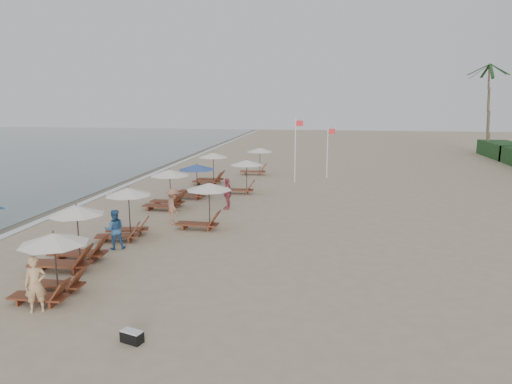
% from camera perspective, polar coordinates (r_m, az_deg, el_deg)
% --- Properties ---
extents(ground, '(160.00, 160.00, 0.00)m').
position_cam_1_polar(ground, '(18.16, -2.63, -8.63)').
color(ground, tan).
rests_on(ground, ground).
extents(wet_sand_band, '(3.20, 140.00, 0.01)m').
position_cam_1_polar(wet_sand_band, '(31.74, -21.44, -0.74)').
color(wet_sand_band, '#6B5E4C').
rests_on(wet_sand_band, ground).
extents(foam_line, '(0.50, 140.00, 0.02)m').
position_cam_1_polar(foam_line, '(31.11, -19.37, -0.82)').
color(foam_line, white).
rests_on(foam_line, ground).
extents(lounger_station_0, '(2.38, 2.13, 2.13)m').
position_cam_1_polar(lounger_station_0, '(16.09, -23.85, -8.07)').
color(lounger_station_0, brown).
rests_on(lounger_station_0, ground).
extents(lounger_station_1, '(2.66, 2.20, 2.34)m').
position_cam_1_polar(lounger_station_1, '(18.86, -21.67, -5.56)').
color(lounger_station_1, brown).
rests_on(lounger_station_1, ground).
extents(lounger_station_2, '(2.48, 2.18, 2.33)m').
position_cam_1_polar(lounger_station_2, '(21.77, -15.75, -2.61)').
color(lounger_station_2, brown).
rests_on(lounger_station_2, ground).
extents(lounger_station_3, '(2.65, 2.29, 2.26)m').
position_cam_1_polar(lounger_station_3, '(27.21, -10.91, 0.32)').
color(lounger_station_3, brown).
rests_on(lounger_station_3, ground).
extents(lounger_station_4, '(2.68, 2.35, 2.14)m').
position_cam_1_polar(lounger_station_4, '(30.03, -7.65, 1.41)').
color(lounger_station_4, brown).
rests_on(lounger_station_4, ground).
extents(lounger_station_5, '(2.60, 2.23, 2.33)m').
position_cam_1_polar(lounger_station_5, '(34.71, -5.62, 2.82)').
color(lounger_station_5, brown).
rests_on(lounger_station_5, ground).
extents(inland_station_0, '(2.74, 2.24, 2.22)m').
position_cam_1_polar(inland_station_0, '(22.61, -6.42, -1.17)').
color(inland_station_0, brown).
rests_on(inland_station_0, ground).
extents(inland_station_1, '(2.68, 2.24, 2.22)m').
position_cam_1_polar(inland_station_1, '(31.04, -1.59, 2.34)').
color(inland_station_1, brown).
rests_on(inland_station_1, ground).
extents(inland_station_2, '(2.81, 2.24, 2.22)m').
position_cam_1_polar(inland_station_2, '(38.87, 0.07, 4.06)').
color(inland_station_2, brown).
rests_on(inland_station_2, ground).
extents(beachgoer_near, '(0.74, 0.65, 1.69)m').
position_cam_1_polar(beachgoer_near, '(15.37, -25.34, -10.17)').
color(beachgoer_near, tan).
rests_on(beachgoer_near, ground).
extents(beachgoer_mid_a, '(1.02, 0.94, 1.69)m').
position_cam_1_polar(beachgoer_mid_a, '(20.40, -16.89, -4.39)').
color(beachgoer_mid_a, '#316295').
rests_on(beachgoer_mid_a, ground).
extents(beachgoer_mid_b, '(1.24, 1.36, 1.83)m').
position_cam_1_polar(beachgoer_mid_b, '(23.75, -10.10, -1.72)').
color(beachgoer_mid_b, '#95644C').
rests_on(beachgoer_mid_b, ground).
extents(beachgoer_far_a, '(0.51, 1.08, 1.79)m').
position_cam_1_polar(beachgoer_far_a, '(26.62, -3.52, -0.20)').
color(beachgoer_far_a, '#AC4451').
rests_on(beachgoer_far_a, ground).
extents(duffel_bag, '(0.64, 0.45, 0.32)m').
position_cam_1_polar(duffel_bag, '(13.00, -14.92, -16.68)').
color(duffel_bag, black).
rests_on(duffel_bag, ground).
extents(flag_pole_near, '(0.59, 0.08, 4.84)m').
position_cam_1_polar(flag_pole_near, '(35.18, 4.87, 5.50)').
color(flag_pole_near, silver).
rests_on(flag_pole_near, ground).
extents(flag_pole_far, '(0.59, 0.08, 4.11)m').
position_cam_1_polar(flag_pole_far, '(37.51, 8.78, 5.18)').
color(flag_pole_far, silver).
rests_on(flag_pole_far, ground).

